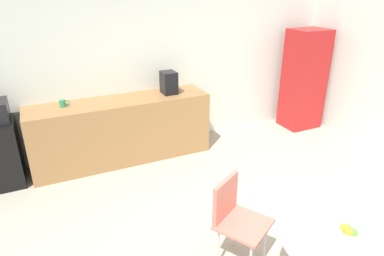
# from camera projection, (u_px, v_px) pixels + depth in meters

# --- Properties ---
(wall_back) EXTENTS (6.00, 0.10, 2.60)m
(wall_back) POSITION_uv_depth(u_px,v_px,m) (153.00, 62.00, 5.01)
(wall_back) COLOR silver
(wall_back) RESTS_ON ground_plane
(counter_block) EXTENTS (2.48, 0.60, 0.90)m
(counter_block) POSITION_uv_depth(u_px,v_px,m) (122.00, 130.00, 4.82)
(counter_block) COLOR #9E7042
(counter_block) RESTS_ON ground_plane
(locker_cabinet) EXTENTS (0.60, 0.50, 1.69)m
(locker_cabinet) POSITION_uv_depth(u_px,v_px,m) (304.00, 80.00, 5.81)
(locker_cabinet) COLOR #B21E1E
(locker_cabinet) RESTS_ON ground_plane
(round_table) EXTENTS (1.09, 1.09, 0.75)m
(round_table) POSITION_uv_depth(u_px,v_px,m) (352.00, 250.00, 2.46)
(round_table) COLOR silver
(round_table) RESTS_ON ground_plane
(chair_coral) EXTENTS (0.57, 0.57, 0.83)m
(chair_coral) POSITION_uv_depth(u_px,v_px,m) (234.00, 212.00, 2.99)
(chair_coral) COLOR silver
(chair_coral) RESTS_ON ground_plane
(fruit_bowl) EXTENTS (0.20, 0.20, 0.11)m
(fruit_bowl) POSITION_uv_depth(u_px,v_px,m) (349.00, 233.00, 2.35)
(fruit_bowl) COLOR silver
(fruit_bowl) RESTS_ON round_table
(mug_white) EXTENTS (0.13, 0.08, 0.09)m
(mug_white) POSITION_uv_depth(u_px,v_px,m) (63.00, 103.00, 4.38)
(mug_white) COLOR #338C59
(mug_white) RESTS_ON counter_block
(coffee_maker) EXTENTS (0.20, 0.24, 0.32)m
(coffee_maker) POSITION_uv_depth(u_px,v_px,m) (169.00, 83.00, 4.86)
(coffee_maker) COLOR black
(coffee_maker) RESTS_ON counter_block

